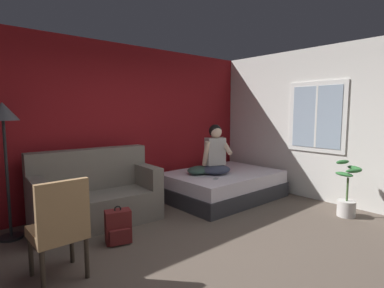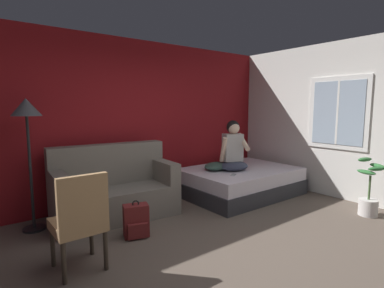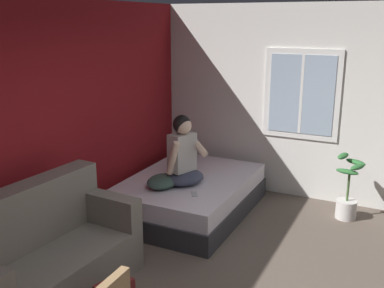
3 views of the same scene
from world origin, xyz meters
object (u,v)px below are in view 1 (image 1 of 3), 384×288
throw_pillow (199,170)px  floor_lamp (3,125)px  bed (223,185)px  side_chair (59,226)px  cell_phone (216,179)px  couch (96,195)px  person_seated (216,154)px  potted_plant (347,197)px  backpack (118,227)px

throw_pillow → floor_lamp: 3.01m
bed → side_chair: size_ratio=2.09×
cell_phone → couch: bearing=39.9°
person_seated → potted_plant: bearing=-64.0°
person_seated → backpack: person_seated is taller
person_seated → floor_lamp: floor_lamp is taller
bed → person_seated: (-0.21, -0.02, 0.60)m
couch → cell_phone: (1.77, -0.66, 0.09)m
bed → couch: couch is taller
bed → cell_phone: size_ratio=14.21×
throw_pillow → bed: bearing=-19.4°
couch → floor_lamp: bearing=170.6°
bed → side_chair: 3.25m
person_seated → backpack: size_ratio=1.91×
backpack → potted_plant: potted_plant is taller
backpack → throw_pillow: 2.03m
bed → throw_pillow: 0.56m
backpack → floor_lamp: (-0.97, 0.99, 1.24)m
couch → throw_pillow: bearing=-5.9°
cell_phone → floor_lamp: size_ratio=0.08×
side_chair → person_seated: (2.91, 0.84, 0.30)m
cell_phone → backpack: bearing=65.4°
floor_lamp → backpack: bearing=-45.9°
bed → backpack: size_ratio=4.47×
couch → throw_pillow: (1.82, -0.19, 0.16)m
floor_lamp → couch: bearing=-9.4°
bed → floor_lamp: floor_lamp is taller
side_chair → throw_pillow: 2.87m
couch → backpack: (-0.07, -0.82, -0.20)m
side_chair → potted_plant: bearing=-15.2°
throw_pillow → cell_phone: (-0.05, -0.47, -0.07)m
floor_lamp → potted_plant: 4.82m
couch → floor_lamp: floor_lamp is taller
bed → potted_plant: potted_plant is taller
person_seated → couch: bearing=170.0°
throw_pillow → potted_plant: (1.15, -2.06, -0.25)m
person_seated → potted_plant: 2.16m
cell_phone → potted_plant: bearing=-172.7°
person_seated → floor_lamp: size_ratio=0.51×
couch → throw_pillow: couch is taller
potted_plant → throw_pillow: bearing=119.2°
throw_pillow → side_chair: bearing=-159.2°
backpack → side_chair: bearing=-153.9°
potted_plant → side_chair: bearing=164.8°
floor_lamp → potted_plant: size_ratio=2.00×
person_seated → throw_pillow: size_ratio=1.82×
throw_pillow → person_seated: bearing=-37.2°
throw_pillow → floor_lamp: floor_lamp is taller
bed → person_seated: 0.64m
throw_pillow → cell_phone: throw_pillow is taller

